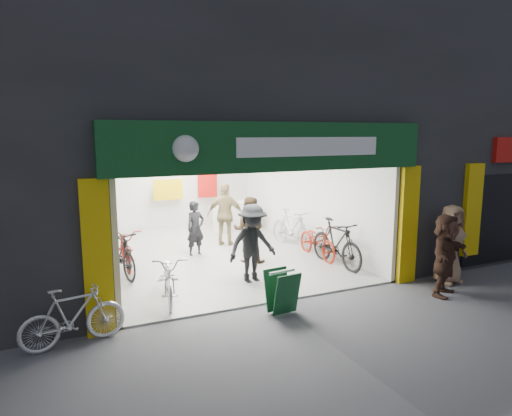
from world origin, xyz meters
TOP-DOWN VIEW (x-y plane):
  - ground at (0.00, 0.00)m, footprint 60.00×60.00m
  - building at (0.91, 4.99)m, footprint 17.00×10.27m
  - bike_left_front at (-1.84, 1.01)m, footprint 1.00×1.96m
  - bike_left_midfront at (-2.50, 3.00)m, footprint 0.91×1.94m
  - bike_left_midback at (-2.25, 3.73)m, footprint 0.77×1.96m
  - bike_left_back at (-2.50, 4.99)m, footprint 0.69×1.77m
  - bike_right_front at (2.50, 1.56)m, footprint 0.63×2.01m
  - bike_right_mid at (2.50, 2.43)m, footprint 0.72×1.85m
  - bike_right_back at (2.50, 3.80)m, footprint 0.84×1.91m
  - parked_bike at (-3.68, -0.30)m, footprint 1.67×0.72m
  - customer_a at (-0.37, 3.98)m, footprint 0.63×0.51m
  - customer_b at (0.68, 2.79)m, footprint 1.05×1.00m
  - customer_c at (0.10, 1.31)m, footprint 1.22×0.79m
  - customer_d at (0.75, 4.64)m, footprint 1.17×0.98m
  - pedestrian_near at (4.08, -0.51)m, footprint 0.90×0.63m
  - pedestrian_far at (3.36, -1.03)m, footprint 1.62×1.21m
  - sandwich_board at (-0.11, -0.50)m, footprint 0.56×0.58m

SIDE VIEW (x-z plane):
  - ground at x=0.00m, z-range 0.00..0.00m
  - sandwich_board at x=-0.11m, z-range 0.04..0.83m
  - bike_right_mid at x=2.50m, z-range 0.00..0.95m
  - parked_bike at x=-3.68m, z-range 0.00..0.97m
  - bike_left_front at x=-1.84m, z-range 0.00..0.98m
  - bike_left_midback at x=-2.25m, z-range 0.00..1.01m
  - bike_left_back at x=-2.50m, z-range 0.00..1.03m
  - bike_right_back at x=2.50m, z-range 0.00..1.11m
  - bike_left_midfront at x=-2.50m, z-range 0.00..1.13m
  - bike_right_front at x=2.50m, z-range 0.00..1.20m
  - customer_a at x=-0.37m, z-range 0.00..1.51m
  - pedestrian_far at x=3.36m, z-range 0.00..1.70m
  - customer_b at x=0.68m, z-range 0.00..1.71m
  - pedestrian_near at x=4.08m, z-range 0.00..1.76m
  - customer_c at x=0.10m, z-range 0.00..1.77m
  - customer_d at x=0.75m, z-range 0.00..1.87m
  - building at x=0.91m, z-range 0.31..8.31m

